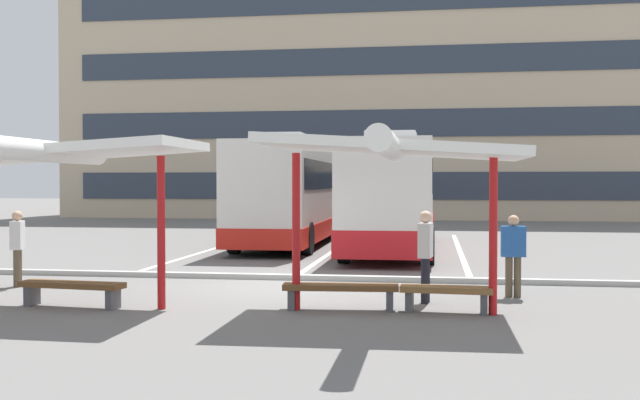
{
  "coord_description": "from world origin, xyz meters",
  "views": [
    {
      "loc": [
        3.18,
        -15.44,
        2.21
      ],
      "look_at": [
        0.36,
        3.16,
        1.76
      ],
      "focal_mm": 42.07,
      "sensor_mm": 36.0,
      "label": 1
    }
  ],
  "objects_px": {
    "waiting_shelter_2": "(392,151)",
    "waiting_passenger_0": "(17,243)",
    "coach_bus_0": "(291,194)",
    "waiting_shelter_1": "(65,155)",
    "waiting_passenger_1": "(426,250)",
    "bench_1": "(72,288)",
    "bench_3": "(446,293)",
    "coach_bus_1": "(394,197)",
    "waiting_passenger_2": "(513,250)",
    "bench_2": "(341,290)"
  },
  "relations": [
    {
      "from": "coach_bus_0",
      "to": "bench_1",
      "type": "height_order",
      "value": "coach_bus_0"
    },
    {
      "from": "coach_bus_0",
      "to": "bench_3",
      "type": "distance_m",
      "value": 14.12
    },
    {
      "from": "coach_bus_1",
      "to": "bench_3",
      "type": "bearing_deg",
      "value": -82.68
    },
    {
      "from": "waiting_passenger_0",
      "to": "waiting_passenger_2",
      "type": "height_order",
      "value": "waiting_passenger_0"
    },
    {
      "from": "coach_bus_1",
      "to": "waiting_passenger_1",
      "type": "relative_size",
      "value": 6.87
    },
    {
      "from": "coach_bus_0",
      "to": "waiting_passenger_0",
      "type": "distance_m",
      "value": 11.83
    },
    {
      "from": "coach_bus_1",
      "to": "waiting_shelter_1",
      "type": "bearing_deg",
      "value": -112.36
    },
    {
      "from": "waiting_shelter_2",
      "to": "waiting_passenger_1",
      "type": "bearing_deg",
      "value": 68.18
    },
    {
      "from": "waiting_passenger_0",
      "to": "bench_3",
      "type": "bearing_deg",
      "value": -11.82
    },
    {
      "from": "waiting_passenger_1",
      "to": "waiting_passenger_2",
      "type": "bearing_deg",
      "value": 29.91
    },
    {
      "from": "bench_2",
      "to": "bench_3",
      "type": "height_order",
      "value": "same"
    },
    {
      "from": "coach_bus_0",
      "to": "waiting_shelter_2",
      "type": "bearing_deg",
      "value": -72.31
    },
    {
      "from": "waiting_passenger_0",
      "to": "waiting_passenger_1",
      "type": "height_order",
      "value": "waiting_passenger_1"
    },
    {
      "from": "coach_bus_0",
      "to": "waiting_passenger_0",
      "type": "relative_size",
      "value": 6.36
    },
    {
      "from": "waiting_shelter_2",
      "to": "bench_1",
      "type": "bearing_deg",
      "value": -179.39
    },
    {
      "from": "waiting_passenger_0",
      "to": "waiting_shelter_1",
      "type": "bearing_deg",
      "value": -46.12
    },
    {
      "from": "waiting_passenger_0",
      "to": "coach_bus_0",
      "type": "bearing_deg",
      "value": 71.57
    },
    {
      "from": "waiting_shelter_1",
      "to": "waiting_passenger_1",
      "type": "height_order",
      "value": "waiting_shelter_1"
    },
    {
      "from": "coach_bus_0",
      "to": "waiting_shelter_1",
      "type": "distance_m",
      "value": 13.75
    },
    {
      "from": "waiting_passenger_0",
      "to": "waiting_passenger_1",
      "type": "bearing_deg",
      "value": -5.79
    },
    {
      "from": "bench_1",
      "to": "bench_3",
      "type": "xyz_separation_m",
      "value": [
        6.53,
        0.41,
        -0.01
      ]
    },
    {
      "from": "coach_bus_1",
      "to": "waiting_shelter_1",
      "type": "distance_m",
      "value": 13.26
    },
    {
      "from": "coach_bus_0",
      "to": "waiting_shelter_1",
      "type": "relative_size",
      "value": 2.27
    },
    {
      "from": "waiting_passenger_2",
      "to": "coach_bus_1",
      "type": "bearing_deg",
      "value": 106.1
    },
    {
      "from": "waiting_passenger_0",
      "to": "waiting_passenger_1",
      "type": "xyz_separation_m",
      "value": [
        8.54,
        -0.87,
        0.06
      ]
    },
    {
      "from": "coach_bus_0",
      "to": "bench_3",
      "type": "xyz_separation_m",
      "value": [
        5.17,
        -13.05,
        -1.48
      ]
    },
    {
      "from": "waiting_passenger_0",
      "to": "waiting_passenger_2",
      "type": "relative_size",
      "value": 1.02
    },
    {
      "from": "coach_bus_1",
      "to": "waiting_passenger_2",
      "type": "xyz_separation_m",
      "value": [
        2.79,
        -9.67,
        -0.84
      ]
    },
    {
      "from": "waiting_shelter_2",
      "to": "coach_bus_1",
      "type": "bearing_deg",
      "value": 92.84
    },
    {
      "from": "coach_bus_1",
      "to": "waiting_shelter_2",
      "type": "bearing_deg",
      "value": -87.16
    },
    {
      "from": "bench_1",
      "to": "waiting_shelter_2",
      "type": "relative_size",
      "value": 0.41
    },
    {
      "from": "bench_1",
      "to": "waiting_passenger_2",
      "type": "bearing_deg",
      "value": 16.79
    },
    {
      "from": "coach_bus_1",
      "to": "waiting_passenger_1",
      "type": "height_order",
      "value": "coach_bus_1"
    },
    {
      "from": "waiting_passenger_2",
      "to": "waiting_shelter_2",
      "type": "bearing_deg",
      "value": -133.68
    },
    {
      "from": "bench_1",
      "to": "waiting_passenger_0",
      "type": "distance_m",
      "value": 3.34
    },
    {
      "from": "waiting_shelter_2",
      "to": "waiting_passenger_2",
      "type": "distance_m",
      "value": 3.67
    },
    {
      "from": "bench_1",
      "to": "waiting_passenger_0",
      "type": "relative_size",
      "value": 1.22
    },
    {
      "from": "waiting_shelter_1",
      "to": "waiting_shelter_2",
      "type": "relative_size",
      "value": 0.93
    },
    {
      "from": "waiting_passenger_2",
      "to": "bench_3",
      "type": "bearing_deg",
      "value": -123.64
    },
    {
      "from": "waiting_shelter_2",
      "to": "waiting_passenger_2",
      "type": "height_order",
      "value": "waiting_shelter_2"
    },
    {
      "from": "coach_bus_1",
      "to": "waiting_shelter_1",
      "type": "xyz_separation_m",
      "value": [
        -5.03,
        -12.23,
        0.94
      ]
    },
    {
      "from": "coach_bus_0",
      "to": "waiting_passenger_2",
      "type": "relative_size",
      "value": 6.47
    },
    {
      "from": "coach_bus_0",
      "to": "bench_3",
      "type": "bearing_deg",
      "value": -68.38
    },
    {
      "from": "bench_2",
      "to": "waiting_passenger_0",
      "type": "xyz_separation_m",
      "value": [
        -7.1,
        1.85,
        0.58
      ]
    },
    {
      "from": "bench_1",
      "to": "waiting_shelter_2",
      "type": "bearing_deg",
      "value": 0.61
    },
    {
      "from": "waiting_passenger_0",
      "to": "bench_1",
      "type": "bearing_deg",
      "value": -43.73
    },
    {
      "from": "waiting_shelter_2",
      "to": "waiting_passenger_0",
      "type": "xyz_separation_m",
      "value": [
        -8.0,
        2.21,
        -1.81
      ]
    },
    {
      "from": "coach_bus_0",
      "to": "waiting_passenger_1",
      "type": "bearing_deg",
      "value": -68.24
    },
    {
      "from": "waiting_passenger_0",
      "to": "bench_2",
      "type": "bearing_deg",
      "value": -14.59
    },
    {
      "from": "waiting_shelter_2",
      "to": "bench_2",
      "type": "relative_size",
      "value": 2.4
    }
  ]
}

